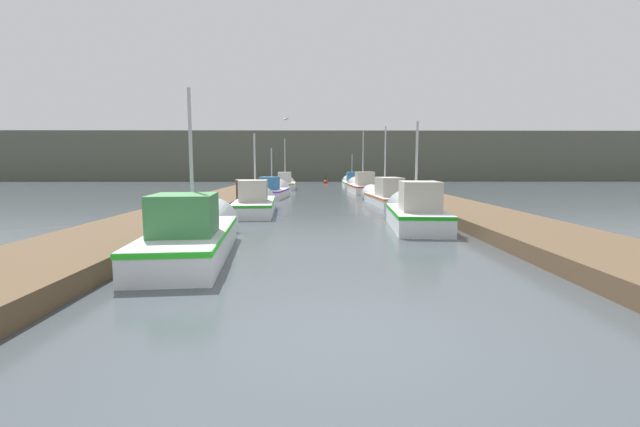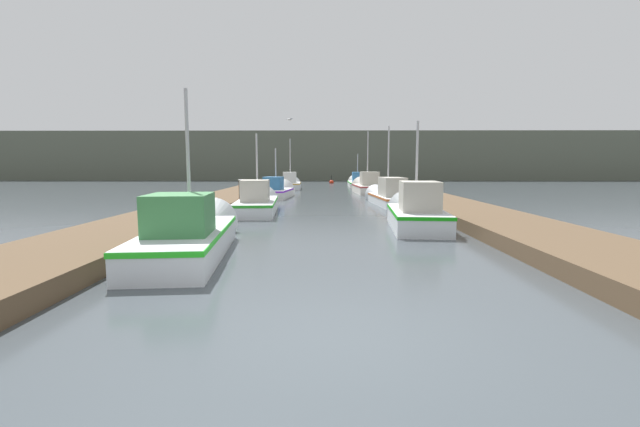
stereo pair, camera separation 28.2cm
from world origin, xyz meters
name	(u,v)px [view 1 (the left image)]	position (x,y,z in m)	size (l,w,h in m)	color
ground_plane	(348,337)	(0.00, 0.00, 0.00)	(200.00, 200.00, 0.00)	#3D4449
dock_left	(211,203)	(-5.54, 16.00, 0.20)	(2.82, 40.00, 0.39)	brown
dock_right	(436,202)	(5.54, 16.00, 0.20)	(2.82, 40.00, 0.39)	brown
distant_shore_ridge	(318,157)	(0.00, 57.22, 3.13)	(120.00, 16.00, 6.26)	#565B4C
fishing_boat_0	(196,233)	(-3.24, 5.16, 0.45)	(2.16, 6.18, 4.20)	silver
fishing_boat_1	(414,212)	(2.92, 9.22, 0.48)	(1.94, 5.00, 3.90)	silver
fishing_boat_2	(256,202)	(-3.00, 13.68, 0.42)	(1.93, 5.94, 3.82)	silver
fishing_boat_3	(383,195)	(3.17, 17.40, 0.44)	(1.77, 6.06, 4.39)	silver
fishing_boat_4	(273,191)	(-3.07, 21.84, 0.39)	(2.06, 4.63, 3.57)	silver
fishing_boat_5	(362,187)	(2.99, 26.26, 0.44)	(2.02, 5.31, 4.91)	silver
fishing_boat_6	(285,184)	(-2.92, 30.76, 0.41)	(1.78, 4.47, 4.65)	silver
fishing_boat_7	(352,182)	(3.03, 35.67, 0.38)	(1.72, 6.12, 3.57)	silver
mooring_piling_0	(239,194)	(-4.00, 15.17, 0.69)	(0.30, 0.30, 1.36)	#473523
mooring_piling_1	(367,181)	(4.17, 32.61, 0.63)	(0.35, 0.35, 1.25)	#473523
channel_buoy	(326,182)	(0.69, 41.30, 0.14)	(0.47, 0.47, 0.97)	red
seagull_lead	(285,119)	(-2.28, 22.20, 4.85)	(0.45, 0.49, 0.12)	white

